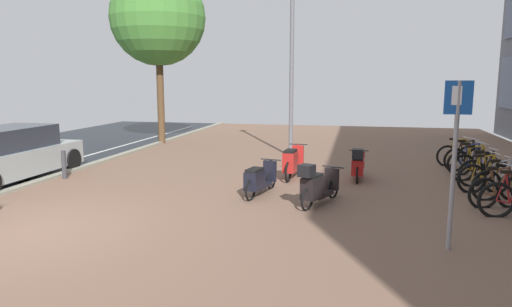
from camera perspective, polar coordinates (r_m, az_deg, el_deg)
name	(u,v)px	position (r m, az deg, el deg)	size (l,w,h in m)	color
ground	(103,239)	(8.26, -18.41, -9.96)	(21.00, 40.00, 0.13)	black
bicycle_rack_01	(498,192)	(10.71, 27.75, -4.25)	(1.25, 0.51, 0.93)	black
bicycle_rack_02	(500,185)	(11.41, 27.97, -3.42)	(1.30, 0.54, 0.98)	black
bicycle_rack_03	(484,178)	(12.01, 26.44, -2.72)	(1.31, 0.50, 0.98)	black
bicycle_rack_04	(484,173)	(12.70, 26.42, -2.13)	(1.31, 0.47, 0.98)	black
bicycle_rack_05	(475,167)	(13.33, 25.46, -1.52)	(1.33, 0.56, 1.02)	black
bicycle_rack_06	(471,163)	(14.00, 25.05, -1.07)	(1.32, 0.48, 0.98)	black
bicycle_rack_07	(466,159)	(14.66, 24.52, -0.61)	(1.31, 0.56, 0.98)	black
bicycle_rack_08	(458,156)	(15.30, 23.73, -0.23)	(1.30, 0.48, 0.94)	black
scooter_near	(292,163)	(12.30, 4.50, -1.12)	(0.52, 1.83, 0.86)	black
scooter_mid	(259,180)	(10.45, 0.34, -3.27)	(0.65, 1.68, 0.76)	black
scooter_far	(358,165)	(12.31, 12.49, -1.40)	(0.52, 1.68, 0.91)	black
scooter_extra	(316,186)	(9.67, 7.45, -3.97)	(0.89, 1.60, 0.97)	black
parked_car_near	(7,155)	(13.66, -28.44, -0.19)	(1.83, 4.20, 1.39)	#A1A9A9
parking_sign	(455,148)	(7.54, 23.42, 0.68)	(0.40, 0.07, 2.60)	gray
lamp_post	(292,54)	(15.75, 4.45, 12.18)	(0.20, 0.52, 6.27)	slate
street_tree	(158,18)	(19.54, -12.04, 16.07)	(3.80, 3.80, 6.96)	brown
bollard_far	(64,165)	(13.27, -22.68, -1.29)	(0.12, 0.12, 0.75)	#38383D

